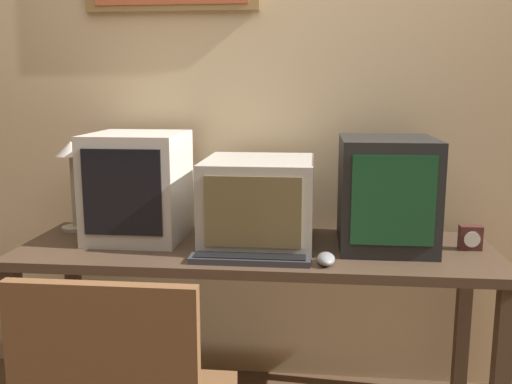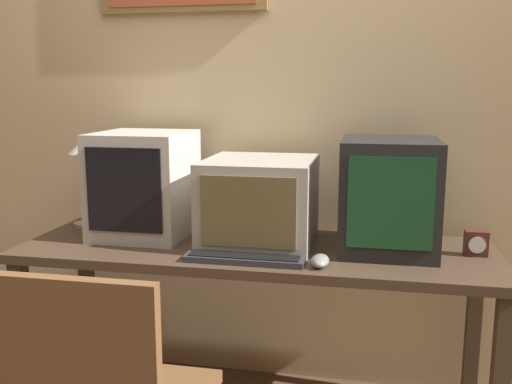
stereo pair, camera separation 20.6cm
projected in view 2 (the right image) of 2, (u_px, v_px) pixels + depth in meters
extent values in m
cube|color=#D1B284|center=(274.00, 96.00, 2.50)|extent=(8.00, 0.05, 2.60)
cube|color=#4C3828|center=(256.00, 251.00, 2.23)|extent=(1.84, 0.61, 0.04)
cube|color=#4C3828|center=(24.00, 347.00, 2.22)|extent=(0.06, 0.06, 0.69)
cube|color=#4C3828|center=(88.00, 299.00, 2.71)|extent=(0.06, 0.06, 0.69)
cube|color=#4C3828|center=(473.00, 330.00, 2.37)|extent=(0.06, 0.06, 0.69)
cube|color=beige|center=(145.00, 184.00, 2.37)|extent=(0.37, 0.40, 0.43)
cube|color=black|center=(124.00, 190.00, 2.17)|extent=(0.30, 0.01, 0.33)
cube|color=#B7B2A8|center=(260.00, 202.00, 2.24)|extent=(0.42, 0.45, 0.34)
cube|color=brown|center=(248.00, 212.00, 2.02)|extent=(0.35, 0.01, 0.26)
cube|color=black|center=(389.00, 195.00, 2.15)|extent=(0.35, 0.41, 0.42)
cube|color=#194C28|center=(390.00, 204.00, 1.95)|extent=(0.29, 0.01, 0.32)
cube|color=#333338|center=(244.00, 257.00, 2.04)|extent=(0.43, 0.14, 0.02)
cube|color=black|center=(244.00, 254.00, 2.04)|extent=(0.39, 0.12, 0.00)
ellipsoid|color=gray|center=(320.00, 261.00, 1.97)|extent=(0.06, 0.12, 0.04)
cube|color=#4C231E|center=(476.00, 243.00, 2.09)|extent=(0.08, 0.05, 0.09)
cylinder|color=white|center=(477.00, 245.00, 2.07)|extent=(0.06, 0.00, 0.06)
cylinder|color=#B2A899|center=(87.00, 224.00, 2.55)|extent=(0.12, 0.12, 0.02)
cylinder|color=#B2A899|center=(85.00, 187.00, 2.52)|extent=(0.02, 0.02, 0.32)
cone|color=#B2A899|center=(83.00, 147.00, 2.48)|extent=(0.13, 0.13, 0.06)
cube|color=brown|center=(70.00, 368.00, 1.34)|extent=(0.45, 0.04, 0.45)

